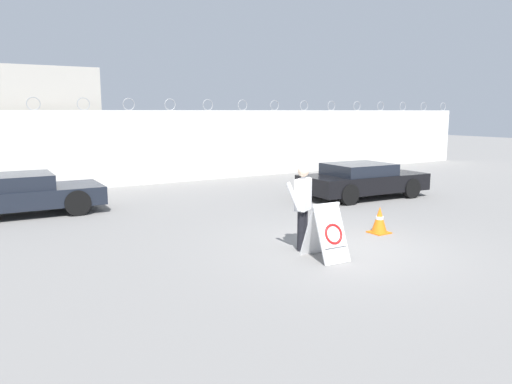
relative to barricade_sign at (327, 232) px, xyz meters
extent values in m
plane|color=gray|center=(0.82, 0.46, -0.55)|extent=(90.00, 90.00, 0.00)
cube|color=silver|center=(0.82, 11.61, 0.90)|extent=(36.00, 0.30, 2.89)
torus|color=gray|center=(-3.37, 11.61, 2.56)|extent=(0.47, 0.03, 0.47)
torus|color=gray|center=(-1.69, 11.61, 2.56)|extent=(0.47, 0.03, 0.47)
torus|color=gray|center=(-0.02, 11.61, 2.56)|extent=(0.47, 0.03, 0.47)
torus|color=gray|center=(1.66, 11.61, 2.56)|extent=(0.47, 0.03, 0.47)
torus|color=gray|center=(3.33, 11.61, 2.56)|extent=(0.47, 0.03, 0.47)
torus|color=gray|center=(5.01, 11.61, 2.56)|extent=(0.47, 0.03, 0.47)
torus|color=gray|center=(6.69, 11.61, 2.56)|extent=(0.47, 0.03, 0.47)
torus|color=gray|center=(8.36, 11.61, 2.56)|extent=(0.47, 0.03, 0.47)
torus|color=gray|center=(10.04, 11.61, 2.56)|extent=(0.47, 0.03, 0.47)
torus|color=gray|center=(11.71, 11.61, 2.56)|extent=(0.47, 0.03, 0.47)
torus|color=gray|center=(13.39, 11.61, 2.56)|extent=(0.47, 0.03, 0.47)
torus|color=gray|center=(15.07, 11.61, 2.56)|extent=(0.47, 0.03, 0.47)
torus|color=gray|center=(16.74, 11.61, 2.56)|extent=(0.47, 0.03, 0.47)
torus|color=gray|center=(18.42, 11.61, 2.56)|extent=(0.47, 0.03, 0.47)
cube|color=#B2ADA3|center=(-3.93, 15.30, 1.70)|extent=(6.20, 5.78, 4.49)
cube|color=white|center=(-0.01, -0.15, -0.02)|extent=(0.62, 0.47, 1.07)
cube|color=white|center=(0.01, 0.26, -0.02)|extent=(0.62, 0.47, 1.07)
cube|color=white|center=(0.00, 0.05, 0.53)|extent=(0.64, 0.08, 0.05)
cube|color=white|center=(-0.01, -0.19, 0.00)|extent=(0.52, 0.22, 0.48)
torus|color=red|center=(-0.01, -0.21, 0.00)|extent=(0.42, 0.21, 0.40)
cylinder|color=black|center=(0.09, 0.83, -0.13)|extent=(0.15, 0.15, 0.84)
cylinder|color=black|center=(-0.07, 0.74, -0.13)|extent=(0.15, 0.15, 0.84)
cube|color=silver|center=(0.01, 0.79, 0.62)|extent=(0.49, 0.42, 0.65)
sphere|color=beige|center=(0.01, 0.79, 1.10)|extent=(0.23, 0.23, 0.23)
cylinder|color=silver|center=(0.24, 0.93, 0.63)|extent=(0.09, 0.09, 0.62)
cylinder|color=silver|center=(-0.27, 0.73, 0.61)|extent=(0.26, 0.34, 0.60)
cube|color=orange|center=(2.43, 0.96, -0.53)|extent=(0.43, 0.43, 0.03)
cone|color=orange|center=(2.43, 0.96, -0.21)|extent=(0.37, 0.37, 0.61)
cylinder|color=white|center=(2.43, 0.96, -0.18)|extent=(0.18, 0.18, 0.08)
cylinder|color=black|center=(-3.06, 8.60, -0.19)|extent=(0.72, 0.23, 0.71)
cylinder|color=black|center=(-3.13, 6.83, -0.19)|extent=(0.72, 0.23, 0.71)
cube|color=black|center=(-4.42, 7.77, -0.05)|extent=(4.35, 2.06, 0.50)
cube|color=black|center=(-4.63, 7.78, 0.40)|extent=(2.12, 1.78, 0.39)
cylinder|color=black|center=(7.00, 5.59, -0.22)|extent=(0.67, 0.24, 0.65)
cylinder|color=black|center=(6.88, 3.83, -0.22)|extent=(0.67, 0.24, 0.65)
cylinder|color=black|center=(4.39, 5.77, -0.22)|extent=(0.67, 0.24, 0.65)
cylinder|color=black|center=(4.28, 4.00, -0.22)|extent=(0.67, 0.24, 0.65)
cube|color=black|center=(5.64, 4.80, -0.04)|extent=(4.33, 2.16, 0.55)
cube|color=black|center=(5.43, 4.81, 0.42)|extent=(2.13, 1.83, 0.37)
camera|label=1|loc=(-6.18, -7.22, 2.31)|focal=35.00mm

